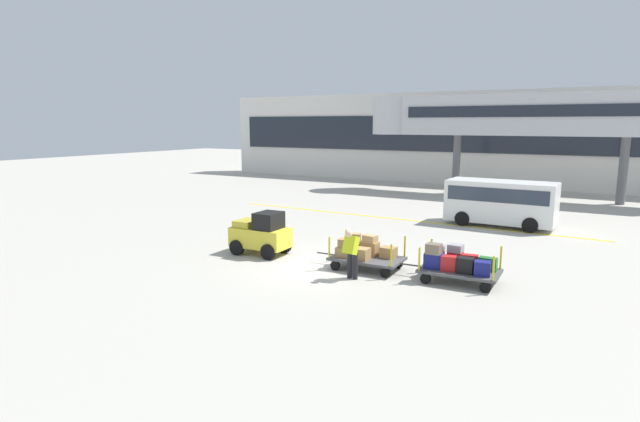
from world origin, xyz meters
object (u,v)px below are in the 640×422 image
at_px(baggage_cart_middle, 457,264).
at_px(shuttle_van, 501,200).
at_px(baggage_cart_lead, 364,252).
at_px(baggage_tug, 261,234).
at_px(baggage_handler, 351,252).

bearing_deg(baggage_cart_middle, shuttle_van, 93.21).
bearing_deg(shuttle_van, baggage_cart_middle, -86.79).
bearing_deg(baggage_cart_lead, baggage_tug, -177.63).
bearing_deg(baggage_handler, baggage_tug, 165.40).
bearing_deg(baggage_cart_lead, shuttle_van, 75.28).
relative_size(baggage_cart_lead, shuttle_van, 0.62).
height_order(baggage_tug, baggage_cart_lead, baggage_tug).
xyz_separation_m(baggage_tug, baggage_cart_middle, (7.07, 0.23, -0.19)).
xyz_separation_m(baggage_cart_middle, shuttle_van, (-0.53, 9.53, 0.67)).
distance_m(baggage_cart_lead, baggage_cart_middle, 3.06).
xyz_separation_m(baggage_tug, shuttle_van, (6.54, 9.76, 0.48)).
bearing_deg(baggage_tug, baggage_cart_lead, 2.37).
xyz_separation_m(baggage_cart_lead, baggage_cart_middle, (3.06, 0.06, 0.02)).
relative_size(baggage_cart_lead, baggage_cart_middle, 1.00).
distance_m(baggage_cart_lead, baggage_handler, 1.31).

